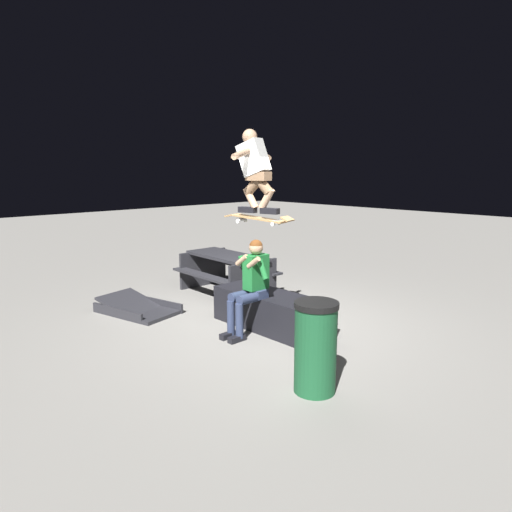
% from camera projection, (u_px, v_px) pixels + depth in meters
% --- Properties ---
extents(ground_plane, '(40.00, 40.00, 0.00)m').
position_uv_depth(ground_plane, '(269.00, 324.00, 7.03)').
color(ground_plane, gray).
extents(ledge_box_main, '(1.92, 0.66, 0.53)m').
position_uv_depth(ledge_box_main, '(271.00, 311.00, 6.81)').
color(ledge_box_main, black).
rests_on(ledge_box_main, ground).
extents(person_sitting_on_ledge, '(0.59, 0.75, 1.37)m').
position_uv_depth(person_sitting_on_ledge, '(250.00, 282.00, 6.48)').
color(person_sitting_on_ledge, '#2D3856').
rests_on(person_sitting_on_ledge, ground).
extents(skateboard, '(1.04, 0.43, 0.13)m').
position_uv_depth(skateboard, '(258.00, 219.00, 6.27)').
color(skateboard, '#AD8451').
extents(skater_airborne, '(0.64, 0.88, 1.12)m').
position_uv_depth(skater_airborne, '(255.00, 167.00, 6.17)').
color(skater_airborne, black).
extents(kicker_ramp, '(1.41, 1.03, 0.34)m').
position_uv_depth(kicker_ramp, '(138.00, 309.00, 7.59)').
color(kicker_ramp, '#28282D').
rests_on(kicker_ramp, ground).
extents(picnic_table_back, '(1.75, 1.40, 0.75)m').
position_uv_depth(picnic_table_back, '(227.00, 267.00, 8.76)').
color(picnic_table_back, '#28282D').
rests_on(picnic_table_back, ground).
extents(trash_bin, '(0.47, 0.47, 0.99)m').
position_uv_depth(trash_bin, '(315.00, 347.00, 4.83)').
color(trash_bin, '#19512D').
rests_on(trash_bin, ground).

